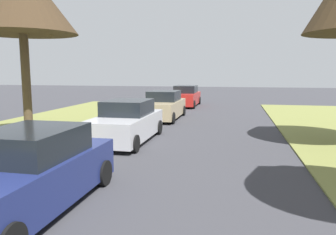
{
  "coord_description": "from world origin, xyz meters",
  "views": [
    {
      "loc": [
        1.6,
        2.95,
        2.69
      ],
      "look_at": [
        -0.08,
        11.16,
        1.51
      ],
      "focal_mm": 35.37,
      "sensor_mm": 36.0,
      "label": 1
    }
  ],
  "objects_px": {
    "parked_sedan_silver": "(127,122)",
    "parked_sedan_red": "(185,97)",
    "parked_sedan_navy": "(27,174)",
    "parked_sedan_tan": "(163,106)"
  },
  "relations": [
    {
      "from": "parked_sedan_tan",
      "to": "parked_sedan_navy",
      "type": "bearing_deg",
      "value": -89.69
    },
    {
      "from": "parked_sedan_silver",
      "to": "parked_sedan_red",
      "type": "height_order",
      "value": "same"
    },
    {
      "from": "parked_sedan_red",
      "to": "parked_sedan_navy",
      "type": "bearing_deg",
      "value": -90.37
    },
    {
      "from": "parked_sedan_silver",
      "to": "parked_sedan_red",
      "type": "relative_size",
      "value": 1.0
    },
    {
      "from": "parked_sedan_silver",
      "to": "parked_sedan_tan",
      "type": "xyz_separation_m",
      "value": [
        0.11,
        6.15,
        0.0
      ]
    },
    {
      "from": "parked_sedan_navy",
      "to": "parked_sedan_red",
      "type": "height_order",
      "value": "same"
    },
    {
      "from": "parked_sedan_navy",
      "to": "parked_sedan_tan",
      "type": "bearing_deg",
      "value": 90.31
    },
    {
      "from": "parked_sedan_tan",
      "to": "parked_sedan_red",
      "type": "distance_m",
      "value": 7.08
    },
    {
      "from": "parked_sedan_navy",
      "to": "parked_sedan_red",
      "type": "relative_size",
      "value": 1.0
    },
    {
      "from": "parked_sedan_navy",
      "to": "parked_sedan_silver",
      "type": "relative_size",
      "value": 1.0
    }
  ]
}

